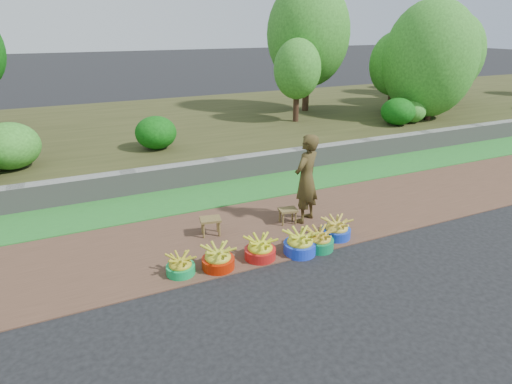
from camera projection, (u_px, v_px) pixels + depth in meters
name	position (u px, v px, depth m)	size (l,w,h in m)	color
ground_plane	(308.00, 256.00, 7.17)	(120.00, 120.00, 0.00)	black
dirt_shoulder	(274.00, 226.00, 8.22)	(80.00, 2.50, 0.02)	#513527
grass_verge	(234.00, 191.00, 9.90)	(80.00, 1.50, 0.04)	#257528
retaining_wall	(221.00, 170.00, 10.52)	(80.00, 0.35, 0.55)	gray
earth_bank	(171.00, 129.00, 14.66)	(80.00, 10.00, 0.50)	#383919
vegetation	(260.00, 63.00, 14.02)	(35.26, 7.69, 4.66)	black
basin_a	(180.00, 266.00, 6.59)	(0.45, 0.45, 0.33)	#109447
basin_b	(218.00, 259.00, 6.74)	(0.52, 0.52, 0.39)	#A61B04
basin_c	(260.00, 249.00, 7.03)	(0.52, 0.52, 0.39)	#A71714
basin_d	(300.00, 243.00, 7.19)	(0.55, 0.55, 0.41)	blue
basin_e	(319.00, 240.00, 7.34)	(0.50, 0.50, 0.37)	#0E7743
basin_f	(336.00, 229.00, 7.71)	(0.52, 0.52, 0.39)	#1637B6
stool_left	(210.00, 222.00, 7.76)	(0.42, 0.35, 0.33)	brown
stool_right	(288.00, 212.00, 8.22)	(0.38, 0.31, 0.30)	brown
vendor_woman	(306.00, 179.00, 8.11)	(0.63, 0.41, 1.73)	black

